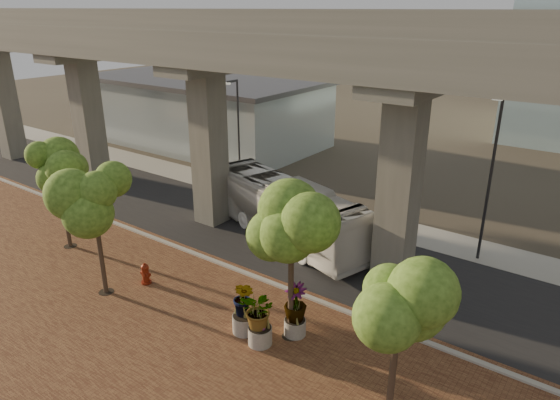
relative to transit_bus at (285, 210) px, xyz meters
The scene contains 18 objects.
ground 3.40m from the transit_bus, 69.79° to the right, with size 160.00×160.00×0.00m, color #3D362D.
brick_plaza 10.94m from the transit_bus, 84.61° to the right, with size 70.00×13.00×0.06m, color brown.
asphalt_road 2.10m from the transit_bus, 36.82° to the right, with size 90.00×8.00×0.04m, color black.
curb_strip 5.13m from the transit_bus, 77.95° to the right, with size 70.00×0.25×0.16m, color #A29F96.
far_sidewalk 5.13m from the transit_bus, 77.90° to the left, with size 90.00×3.00×0.06m, color #A29F96.
transit_viaduct 5.73m from the transit_bus, 36.82° to the right, with size 72.00×5.60×12.40m.
station_pavilion 23.19m from the transit_bus, 145.11° to the left, with size 23.00×13.00×6.30m.
transit_bus is the anchor object (origin of this frame).
fire_hydrant 8.64m from the transit_bus, 105.46° to the right, with size 0.54×0.49×1.08m.
planter_front 10.01m from the transit_bus, 59.91° to the right, with size 2.12×2.12×2.33m.
planter_right 9.36m from the transit_bus, 51.78° to the right, with size 2.17×2.17×2.32m.
planter_left 9.33m from the transit_bus, 64.49° to the right, with size 2.18×2.18×2.39m.
street_tree_far_west 12.39m from the transit_bus, 137.45° to the right, with size 3.29×3.29×6.10m.
street_tree_near_west 10.84m from the transit_bus, 107.69° to the right, with size 3.47×3.47×6.30m.
street_tree_near_east 9.92m from the transit_bus, 52.93° to the right, with size 3.68×3.68×6.25m.
street_tree_far_east 14.54m from the transit_bus, 40.87° to the right, with size 3.45×3.45×6.06m.
streetlamp_west 9.22m from the transit_bus, 148.05° to the left, with size 0.39×1.14×7.87m.
streetlamp_east 11.07m from the transit_bus, 20.50° to the left, with size 0.43×1.27×8.77m.
Camera 1 is at (14.28, -18.62, 12.49)m, focal length 32.00 mm.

